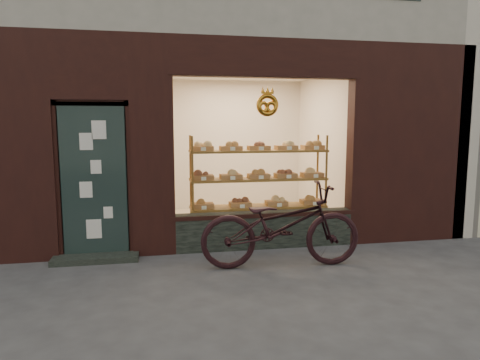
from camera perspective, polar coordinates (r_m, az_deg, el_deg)
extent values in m
plane|color=#383839|center=(4.62, 4.32, -16.55)|extent=(90.00, 90.00, 0.00)
cube|color=black|center=(6.58, 3.30, -6.62)|extent=(2.70, 0.25, 0.55)
cube|color=#202E2B|center=(6.24, -18.87, -0.09)|extent=(0.90, 0.04, 2.15)
cube|color=black|center=(6.31, -18.66, -9.87)|extent=(1.15, 0.35, 0.08)
torus|color=#C47C21|center=(6.29, 3.67, 9.95)|extent=(0.33, 0.07, 0.33)
cube|color=brown|center=(7.04, 2.44, -7.57)|extent=(2.20, 0.45, 0.04)
cube|color=brown|center=(6.93, 2.46, -3.57)|extent=(2.20, 0.45, 0.03)
cube|color=brown|center=(6.86, 2.48, 0.12)|extent=(2.20, 0.45, 0.04)
cube|color=brown|center=(6.81, 2.50, 3.88)|extent=(2.20, 0.45, 0.04)
cylinder|color=brown|center=(6.52, -6.32, -1.63)|extent=(0.04, 0.04, 1.70)
cylinder|color=brown|center=(7.02, 11.38, -1.09)|extent=(0.04, 0.04, 1.70)
cylinder|color=brown|center=(6.91, -6.57, -1.12)|extent=(0.04, 0.04, 1.70)
cylinder|color=brown|center=(7.38, 10.24, -0.65)|extent=(0.04, 0.04, 1.70)
cube|color=#A06F4B|center=(6.77, -4.98, -3.40)|extent=(0.34, 0.24, 0.07)
sphere|color=#B4783E|center=(6.76, -4.99, -2.69)|extent=(0.11, 0.11, 0.11)
cube|color=white|center=(6.59, -4.82, -3.70)|extent=(0.07, 0.01, 0.05)
cube|color=#A06F4B|center=(6.86, 0.02, -3.24)|extent=(0.34, 0.24, 0.07)
sphere|color=brown|center=(6.84, 0.02, -2.54)|extent=(0.11, 0.11, 0.11)
cube|color=white|center=(6.68, 0.32, -3.53)|extent=(0.08, 0.01, 0.05)
cube|color=#A06F4B|center=(6.99, 4.86, -3.05)|extent=(0.34, 0.24, 0.07)
sphere|color=#DEB370|center=(6.98, 4.87, -2.37)|extent=(0.11, 0.11, 0.11)
cube|color=white|center=(6.82, 5.28, -3.33)|extent=(0.07, 0.01, 0.05)
cube|color=#A06F4B|center=(7.17, 9.49, -2.86)|extent=(0.34, 0.24, 0.07)
sphere|color=#B4783E|center=(7.16, 9.50, -2.19)|extent=(0.11, 0.11, 0.11)
cube|color=white|center=(7.00, 10.01, -3.12)|extent=(0.08, 0.01, 0.05)
cube|color=#A06F4B|center=(6.70, -5.03, 0.38)|extent=(0.34, 0.24, 0.07)
sphere|color=brown|center=(6.69, -5.03, 1.10)|extent=(0.11, 0.11, 0.11)
cube|color=white|center=(6.52, -4.86, 0.18)|extent=(0.07, 0.01, 0.06)
cube|color=#A06F4B|center=(6.76, -1.23, 0.47)|extent=(0.34, 0.24, 0.07)
sphere|color=#DEB370|center=(6.75, -1.23, 1.19)|extent=(0.11, 0.11, 0.11)
cube|color=white|center=(6.58, -0.96, 0.28)|extent=(0.07, 0.01, 0.06)
cube|color=#A06F4B|center=(6.85, 2.49, 0.56)|extent=(0.34, 0.24, 0.07)
sphere|color=#B4783E|center=(6.84, 2.49, 1.26)|extent=(0.11, 0.11, 0.11)
cube|color=white|center=(6.67, 2.85, 0.37)|extent=(0.07, 0.01, 0.06)
cube|color=#A06F4B|center=(6.97, 6.09, 0.64)|extent=(0.34, 0.24, 0.07)
sphere|color=brown|center=(6.96, 6.10, 1.33)|extent=(0.11, 0.11, 0.11)
cube|color=white|center=(6.79, 6.54, 0.45)|extent=(0.07, 0.01, 0.06)
cube|color=#A06F4B|center=(7.11, 9.56, 0.71)|extent=(0.34, 0.24, 0.07)
sphere|color=#DEB370|center=(7.10, 9.58, 1.39)|extent=(0.11, 0.11, 0.11)
cube|color=white|center=(6.94, 10.09, 0.54)|extent=(0.08, 0.01, 0.06)
cube|color=#A06F4B|center=(6.66, -5.07, 4.22)|extent=(0.34, 0.24, 0.07)
sphere|color=#DEB370|center=(6.66, -5.08, 4.96)|extent=(0.11, 0.11, 0.11)
cube|color=white|center=(6.48, -4.91, 4.13)|extent=(0.07, 0.01, 0.06)
cube|color=#A06F4B|center=(6.72, -1.24, 4.28)|extent=(0.34, 0.24, 0.07)
sphere|color=#B4783E|center=(6.72, -1.24, 5.01)|extent=(0.11, 0.11, 0.11)
cube|color=white|center=(6.54, -0.97, 4.19)|extent=(0.07, 0.01, 0.06)
cube|color=#A06F4B|center=(6.81, 2.51, 4.32)|extent=(0.34, 0.24, 0.07)
sphere|color=brown|center=(6.80, 2.51, 5.03)|extent=(0.11, 0.11, 0.11)
cube|color=white|center=(6.63, 2.88, 4.23)|extent=(0.07, 0.01, 0.06)
cube|color=#A06F4B|center=(6.93, 6.14, 4.34)|extent=(0.34, 0.24, 0.07)
sphere|color=#DEB370|center=(6.92, 6.15, 5.04)|extent=(0.11, 0.11, 0.11)
cube|color=white|center=(6.75, 6.60, 4.25)|extent=(0.07, 0.01, 0.06)
cube|color=#A06F4B|center=(7.07, 9.64, 4.34)|extent=(0.34, 0.24, 0.07)
sphere|color=#B4783E|center=(7.07, 9.66, 5.03)|extent=(0.11, 0.11, 0.11)
cube|color=white|center=(6.90, 10.18, 4.25)|extent=(0.08, 0.01, 0.06)
imported|color=black|center=(5.66, 5.48, -6.06)|extent=(2.15, 0.87, 1.11)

